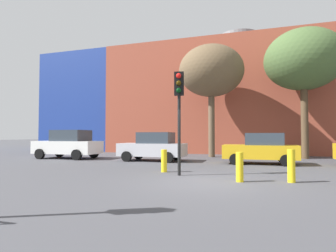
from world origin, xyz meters
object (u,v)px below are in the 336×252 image
parked_car_2 (261,149)px  bare_tree_0 (303,60)px  parked_car_0 (69,144)px  parked_car_1 (153,147)px  bollard_yellow_2 (240,167)px  traffic_light_island (179,99)px  bare_tree_1 (211,72)px  bollard_yellow_1 (291,166)px  bollard_yellow_0 (164,161)px

parked_car_2 → bare_tree_0: (2.86, 4.49, 5.74)m
parked_car_0 → parked_car_1: bearing=180.0°
bare_tree_0 → bollard_yellow_2: size_ratio=8.92×
parked_car_1 → bollard_yellow_2: size_ratio=4.11×
traffic_light_island → parked_car_1: bearing=-160.7°
bare_tree_1 → bollard_yellow_1: (4.08, -10.12, -5.64)m
bare_tree_0 → parked_car_2: bearing=-122.5°
bollard_yellow_2 → bare_tree_1: bearing=103.3°
parked_car_2 → bollard_yellow_0: parked_car_2 is taller
bollard_yellow_1 → bollard_yellow_2: (-1.60, -0.39, -0.05)m
bare_tree_0 → bollard_yellow_1: bare_tree_0 is taller
bollard_yellow_2 → parked_car_0: bearing=151.2°
bare_tree_0 → bollard_yellow_1: bearing=-101.1°
bare_tree_0 → bollard_yellow_2: bearing=-108.6°
parked_car_2 → traffic_light_island: (-3.04, -5.46, 2.09)m
bare_tree_1 → bollard_yellow_1: bearing=-68.0°
parked_car_1 → bollard_yellow_1: 9.14m
parked_car_0 → bollard_yellow_1: (13.03, -5.90, -0.41)m
parked_car_0 → bollard_yellow_2: bearing=151.2°
traffic_light_island → parked_car_0: bearing=-131.2°
bollard_yellow_1 → bollard_yellow_0: bearing=165.6°
parked_car_0 → bollard_yellow_0: size_ratio=4.69×
parked_car_0 → parked_car_2: 12.21m
bare_tree_1 → bollard_yellow_0: bearing=-94.1°
bollard_yellow_0 → bare_tree_1: bearing=85.9°
bare_tree_1 → bollard_yellow_2: (2.49, -10.51, -5.69)m
bollard_yellow_0 → bollard_yellow_1: bearing=-14.4°
parked_car_1 → bare_tree_1: (2.89, 4.22, 5.32)m
bollard_yellow_2 → bollard_yellow_0: bearing=153.0°
parked_car_2 → bollard_yellow_1: parked_car_2 is taller
bare_tree_0 → bollard_yellow_0: 12.92m
traffic_light_island → bollard_yellow_1: bearing=73.2°
bollard_yellow_0 → parked_car_1: bearing=115.6°
traffic_light_island → bare_tree_1: bearing=170.9°
bollard_yellow_1 → bollard_yellow_2: size_ratio=1.10×
parked_car_0 → parked_car_2: (12.21, 0.00, -0.12)m
traffic_light_island → bare_tree_0: (5.90, 9.95, 3.65)m
parked_car_0 → parked_car_1: (6.06, -0.00, -0.09)m
parked_car_1 → bare_tree_1: 7.38m
parked_car_0 → traffic_light_island: size_ratio=1.11×
bare_tree_0 → bare_tree_1: 6.14m
parked_car_2 → bare_tree_0: bearing=-122.5°
parked_car_2 → bare_tree_1: bare_tree_1 is taller
parked_car_2 → bollard_yellow_0: (-3.91, -4.69, -0.36)m
parked_car_1 → bare_tree_1: bearing=-124.4°
parked_car_0 → bollard_yellow_0: 9.54m
bare_tree_1 → bollard_yellow_2: size_ratio=8.36×
traffic_light_island → bollard_yellow_1: traffic_light_island is taller
parked_car_1 → bollard_yellow_0: bearing=115.6°
bollard_yellow_1 → bollard_yellow_2: 1.64m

